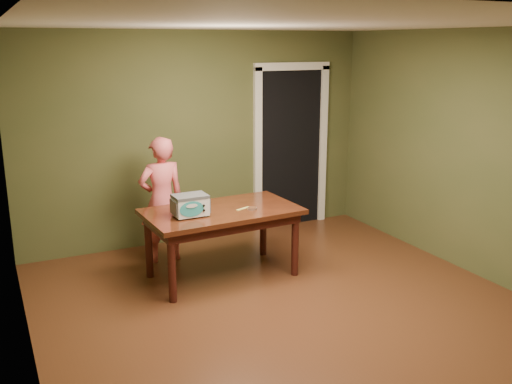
{
  "coord_description": "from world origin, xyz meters",
  "views": [
    {
      "loc": [
        -2.43,
        -4.13,
        2.45
      ],
      "look_at": [
        0.06,
        1.0,
        0.95
      ],
      "focal_mm": 40.0,
      "sensor_mm": 36.0,
      "label": 1
    }
  ],
  "objects": [
    {
      "name": "child",
      "position": [
        -0.68,
        1.93,
        0.72
      ],
      "size": [
        0.54,
        0.37,
        1.45
      ],
      "primitive_type": "imported",
      "rotation": [
        0.0,
        0.0,
        3.19
      ],
      "color": "#E55E63",
      "rests_on": "floor"
    },
    {
      "name": "spatula",
      "position": [
        -0.04,
        1.11,
        0.75
      ],
      "size": [
        0.18,
        0.09,
        0.01
      ],
      "primitive_type": "cube",
      "rotation": [
        0.0,
        0.0,
        0.36
      ],
      "color": "#E8E065",
      "rests_on": "dining_table"
    },
    {
      "name": "dining_table",
      "position": [
        -0.25,
        1.2,
        0.65
      ],
      "size": [
        1.64,
        0.97,
        0.75
      ],
      "rotation": [
        0.0,
        0.0,
        0.05
      ],
      "color": "#36170C",
      "rests_on": "floor"
    },
    {
      "name": "toy_oven",
      "position": [
        -0.62,
        1.11,
        0.87
      ],
      "size": [
        0.36,
        0.25,
        0.22
      ],
      "rotation": [
        0.0,
        0.0,
        0.01
      ],
      "color": "#4C4F54",
      "rests_on": "dining_table"
    },
    {
      "name": "floor",
      "position": [
        0.0,
        0.0,
        0.0
      ],
      "size": [
        5.0,
        5.0,
        0.0
      ],
      "primitive_type": "plane",
      "color": "#4E2916",
      "rests_on": "ground"
    },
    {
      "name": "room_shell",
      "position": [
        0.0,
        0.0,
        1.71
      ],
      "size": [
        4.52,
        5.02,
        2.61
      ],
      "color": "#4E502A",
      "rests_on": "ground"
    },
    {
      "name": "doorway",
      "position": [
        1.3,
        2.78,
        1.06
      ],
      "size": [
        1.1,
        0.66,
        2.25
      ],
      "color": "black",
      "rests_on": "ground"
    },
    {
      "name": "baking_pan",
      "position": [
        0.04,
        1.06,
        0.76
      ],
      "size": [
        0.1,
        0.1,
        0.02
      ],
      "color": "silver",
      "rests_on": "dining_table"
    }
  ]
}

